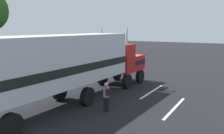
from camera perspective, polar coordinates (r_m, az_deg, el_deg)
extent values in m
plane|color=black|center=(21.56, 2.42, -3.23)|extent=(120.00, 120.00, 0.00)
cube|color=silver|center=(18.29, 9.09, -5.55)|extent=(4.40, 0.24, 0.01)
cube|color=silver|center=(14.95, 14.12, -9.03)|extent=(4.40, 0.27, 0.01)
cube|color=#B21919|center=(20.99, 3.39, 1.14)|extent=(1.85, 2.53, 1.20)
cube|color=#B21919|center=(19.54, 1.20, 2.05)|extent=(1.45, 2.53, 2.20)
cube|color=silver|center=(21.81, 4.55, 1.42)|extent=(0.12, 2.10, 1.08)
cube|color=black|center=(20.98, 3.39, 1.30)|extent=(1.85, 2.57, 0.36)
cylinder|color=silver|center=(19.59, -2.40, 3.82)|extent=(0.18, 0.18, 3.40)
cylinder|color=silver|center=(18.46, 3.30, 3.50)|extent=(0.18, 0.18, 3.40)
cube|color=silver|center=(14.38, -11.62, 1.57)|extent=(10.55, 2.81, 2.80)
cube|color=black|center=(14.44, -11.57, -0.08)|extent=(10.55, 2.85, 0.44)
cylinder|color=silver|center=(20.74, -1.34, -1.04)|extent=(1.31, 0.67, 0.64)
cylinder|color=black|center=(21.96, 1.19, -1.54)|extent=(1.11, 0.32, 1.10)
cylinder|color=black|center=(20.96, 6.40, -2.10)|extent=(1.11, 0.32, 1.10)
cylinder|color=black|center=(20.04, -2.12, -2.56)|extent=(1.11, 0.32, 1.10)
cylinder|color=black|center=(18.94, 3.45, -3.25)|extent=(1.11, 0.32, 1.10)
cylinder|color=black|center=(16.25, -11.83, -5.50)|extent=(1.11, 0.32, 1.10)
cylinder|color=black|center=(14.87, -5.58, -6.70)|extent=(1.11, 0.32, 1.10)
cylinder|color=black|center=(11.35, -22.09, -12.39)|extent=(1.11, 0.32, 1.10)
cylinder|color=black|center=(13.78, -1.56, -8.54)|extent=(0.18, 0.18, 0.82)
cylinder|color=black|center=(13.86, -1.04, -8.44)|extent=(0.18, 0.18, 0.82)
cylinder|color=#A5728C|center=(13.62, -1.31, -5.68)|extent=(0.34, 0.34, 0.58)
sphere|color=tan|center=(13.53, -1.32, -4.02)|extent=(0.23, 0.23, 0.23)
cube|color=black|center=(13.46, -0.83, -5.74)|extent=(0.30, 0.25, 0.36)
cylinder|color=black|center=(27.56, -24.25, -0.29)|extent=(1.03, 0.41, 1.00)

